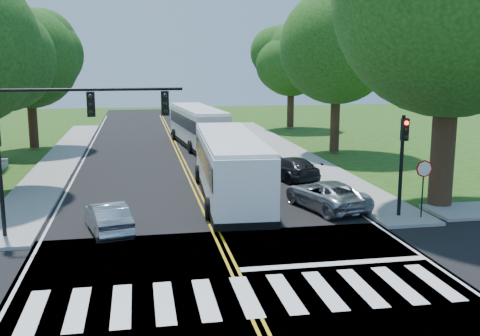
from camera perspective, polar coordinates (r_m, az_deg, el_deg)
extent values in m
plane|color=#204411|center=(17.39, 0.31, -12.27)|extent=(140.00, 140.00, 0.00)
cube|color=black|center=(34.53, -5.24, -0.62)|extent=(14.00, 96.00, 0.01)
cube|color=black|center=(17.38, 0.31, -12.25)|extent=(60.00, 12.00, 0.01)
cube|color=gold|center=(38.44, -5.78, 0.56)|extent=(0.36, 70.00, 0.01)
cube|color=silver|center=(38.52, -15.91, 0.21)|extent=(0.12, 70.00, 0.01)
cube|color=silver|center=(39.55, 4.08, 0.87)|extent=(0.12, 70.00, 0.01)
cube|color=silver|center=(16.93, 0.63, -12.87)|extent=(12.60, 3.00, 0.01)
cube|color=silver|center=(19.70, 9.62, -9.54)|extent=(6.60, 0.40, 0.01)
cube|color=gray|center=(41.61, -17.59, 0.97)|extent=(2.60, 40.00, 0.15)
cube|color=gray|center=(42.78, 5.03, 1.69)|extent=(2.60, 40.00, 0.15)
cylinder|color=#362615|center=(27.77, 19.96, 2.57)|extent=(1.10, 1.10, 6.00)
cylinder|color=#362615|center=(46.63, -20.31, 4.64)|extent=(0.70, 0.70, 4.40)
sphere|color=#3B7121|center=(46.42, -20.69, 10.37)|extent=(7.60, 7.60, 7.60)
cylinder|color=#362615|center=(42.48, 9.63, 5.02)|extent=(0.70, 0.70, 5.00)
sphere|color=#3B7121|center=(42.29, 9.86, 12.09)|extent=(8.40, 8.40, 8.40)
cylinder|color=#362615|center=(58.00, 5.15, 6.34)|extent=(0.70, 0.70, 4.40)
sphere|color=#3B7121|center=(57.83, 5.23, 10.83)|extent=(7.20, 7.20, 7.20)
cylinder|color=black|center=(23.24, -23.18, -0.90)|extent=(0.16, 0.16, 4.60)
cylinder|color=black|center=(22.31, -14.95, 7.71)|extent=(7.00, 0.12, 0.12)
cube|color=black|center=(22.19, -14.91, 6.27)|extent=(0.30, 0.22, 0.95)
cube|color=black|center=(22.15, -7.63, 6.53)|extent=(0.30, 0.22, 0.95)
cylinder|color=black|center=(25.27, 16.05, 0.20)|extent=(0.16, 0.16, 4.40)
cube|color=black|center=(24.90, 16.40, 3.76)|extent=(0.30, 0.22, 0.95)
sphere|color=#FF0A05|center=(24.74, 16.58, 4.41)|extent=(0.18, 0.18, 0.18)
cylinder|color=black|center=(25.42, 18.04, -2.38)|extent=(0.06, 0.06, 2.20)
cylinder|color=#A50A07|center=(25.18, 18.21, -0.07)|extent=(0.76, 0.04, 0.76)
cube|color=white|center=(27.98, -1.04, 0.09)|extent=(3.24, 12.32, 2.84)
cube|color=black|center=(27.89, -1.04, 1.14)|extent=(3.27, 11.47, 0.98)
cube|color=black|center=(33.96, -2.22, 2.60)|extent=(2.53, 0.23, 1.65)
cube|color=orange|center=(33.84, -2.23, 4.16)|extent=(1.76, 0.19, 0.33)
cube|color=black|center=(28.24, -1.03, -2.42)|extent=(3.29, 12.42, 0.31)
cube|color=white|center=(27.75, -1.05, 3.09)|extent=(3.17, 11.95, 0.23)
cylinder|color=black|center=(32.29, 0.52, -0.46)|extent=(0.38, 1.01, 0.99)
cylinder|color=black|center=(32.03, -4.25, -0.58)|extent=(0.38, 1.01, 0.99)
cylinder|color=black|center=(24.83, 3.04, -3.93)|extent=(0.38, 1.01, 0.99)
cylinder|color=black|center=(24.49, -3.17, -4.14)|extent=(0.38, 1.01, 0.99)
cube|color=white|center=(45.91, -4.31, 4.22)|extent=(3.70, 12.11, 2.78)
cube|color=black|center=(45.86, -4.32, 4.85)|extent=(3.69, 11.28, 0.96)
cube|color=black|center=(51.74, -5.66, 5.33)|extent=(2.47, 0.34, 1.62)
cube|color=orange|center=(51.67, -5.68, 6.33)|extent=(1.72, 0.26, 0.32)
cube|color=black|center=(46.07, -4.29, 2.70)|extent=(3.76, 12.21, 0.30)
cube|color=white|center=(45.77, -4.34, 6.02)|extent=(3.61, 11.75, 0.22)
cylinder|color=black|center=(50.14, -3.73, 3.54)|extent=(0.41, 1.00, 0.97)
cylinder|color=black|center=(49.66, -6.70, 3.42)|extent=(0.41, 1.00, 0.97)
cylinder|color=black|center=(42.83, -1.59, 2.31)|extent=(0.41, 1.00, 0.97)
cylinder|color=black|center=(42.27, -5.04, 2.16)|extent=(0.41, 1.00, 0.97)
imported|color=#ACAFB3|center=(23.13, -13.29, -4.95)|extent=(2.22, 4.08, 1.28)
imported|color=#B5B7BD|center=(26.52, 8.72, -2.69)|extent=(3.38, 5.24, 1.34)
imported|color=black|center=(32.84, 5.13, -0.01)|extent=(2.95, 4.92, 1.33)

